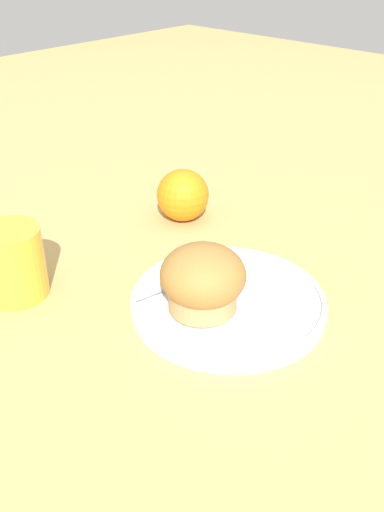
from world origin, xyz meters
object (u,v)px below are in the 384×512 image
at_px(orange_fruit, 183,195).
at_px(juice_glass, 12,263).
at_px(butter_knife, 188,276).
at_px(muffin, 203,280).

height_order(orange_fruit, juice_glass, juice_glass).
xyz_separation_m(butter_knife, orange_fruit, (0.14, 0.14, 0.02)).
distance_m(butter_knife, juice_glass, 0.21).
bearing_deg(juice_glass, orange_fruit, -1.45).
xyz_separation_m(muffin, orange_fruit, (0.17, 0.20, -0.02)).
distance_m(muffin, butter_knife, 0.07).
bearing_deg(orange_fruit, butter_knife, -134.33).
bearing_deg(muffin, orange_fruit, 48.94).
relative_size(muffin, orange_fruit, 1.21).
height_order(butter_knife, orange_fruit, orange_fruit).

